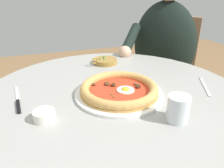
{
  "coord_description": "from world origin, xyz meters",
  "views": [
    {
      "loc": [
        0.68,
        -0.22,
        1.09
      ],
      "look_at": [
        -0.02,
        0.0,
        0.75
      ],
      "focal_mm": 35.56,
      "sensor_mm": 36.0,
      "label": 1
    }
  ],
  "objects_px": {
    "dining_table": "(113,128)",
    "water_glass": "(178,110)",
    "fork_utensil": "(205,86)",
    "pizza_on_plate": "(119,90)",
    "ramekin_capers": "(44,115)",
    "olive_pan": "(105,61)",
    "cafe_chair_diner": "(166,68)",
    "diner_person": "(161,73)",
    "steak_knife": "(18,102)"
  },
  "relations": [
    {
      "from": "water_glass",
      "to": "cafe_chair_diner",
      "type": "height_order",
      "value": "cafe_chair_diner"
    },
    {
      "from": "dining_table",
      "to": "olive_pan",
      "type": "xyz_separation_m",
      "value": [
        -0.32,
        0.06,
        0.17
      ]
    },
    {
      "from": "steak_knife",
      "to": "cafe_chair_diner",
      "type": "bearing_deg",
      "value": 122.48
    },
    {
      "from": "dining_table",
      "to": "diner_person",
      "type": "bearing_deg",
      "value": 135.83
    },
    {
      "from": "dining_table",
      "to": "water_glass",
      "type": "xyz_separation_m",
      "value": [
        0.22,
        0.13,
        0.19
      ]
    },
    {
      "from": "cafe_chair_diner",
      "to": "pizza_on_plate",
      "type": "bearing_deg",
      "value": -42.63
    },
    {
      "from": "olive_pan",
      "to": "cafe_chair_diner",
      "type": "height_order",
      "value": "cafe_chair_diner"
    },
    {
      "from": "dining_table",
      "to": "olive_pan",
      "type": "relative_size",
      "value": 7.3
    },
    {
      "from": "diner_person",
      "to": "cafe_chair_diner",
      "type": "relative_size",
      "value": 1.34
    },
    {
      "from": "fork_utensil",
      "to": "dining_table",
      "type": "bearing_deg",
      "value": -99.13
    },
    {
      "from": "water_glass",
      "to": "ramekin_capers",
      "type": "bearing_deg",
      "value": -108.28
    },
    {
      "from": "steak_knife",
      "to": "ramekin_capers",
      "type": "bearing_deg",
      "value": 32.07
    },
    {
      "from": "olive_pan",
      "to": "cafe_chair_diner",
      "type": "xyz_separation_m",
      "value": [
        -0.31,
        0.55,
        -0.21
      ]
    },
    {
      "from": "water_glass",
      "to": "diner_person",
      "type": "relative_size",
      "value": 0.07
    },
    {
      "from": "steak_knife",
      "to": "ramekin_capers",
      "type": "height_order",
      "value": "ramekin_capers"
    },
    {
      "from": "pizza_on_plate",
      "to": "water_glass",
      "type": "distance_m",
      "value": 0.23
    },
    {
      "from": "pizza_on_plate",
      "to": "diner_person",
      "type": "relative_size",
      "value": 0.27
    },
    {
      "from": "water_glass",
      "to": "ramekin_capers",
      "type": "distance_m",
      "value": 0.39
    },
    {
      "from": "pizza_on_plate",
      "to": "water_glass",
      "type": "relative_size",
      "value": 3.99
    },
    {
      "from": "water_glass",
      "to": "diner_person",
      "type": "height_order",
      "value": "diner_person"
    },
    {
      "from": "steak_knife",
      "to": "diner_person",
      "type": "distance_m",
      "value": 0.99
    },
    {
      "from": "dining_table",
      "to": "fork_utensil",
      "type": "relative_size",
      "value": 6.27
    },
    {
      "from": "olive_pan",
      "to": "fork_utensil",
      "type": "height_order",
      "value": "olive_pan"
    },
    {
      "from": "steak_knife",
      "to": "cafe_chair_diner",
      "type": "xyz_separation_m",
      "value": [
        -0.6,
        0.94,
        -0.2
      ]
    },
    {
      "from": "steak_knife",
      "to": "cafe_chair_diner",
      "type": "distance_m",
      "value": 1.13
    },
    {
      "from": "ramekin_capers",
      "to": "cafe_chair_diner",
      "type": "distance_m",
      "value": 1.15
    },
    {
      "from": "olive_pan",
      "to": "diner_person",
      "type": "height_order",
      "value": "diner_person"
    },
    {
      "from": "water_glass",
      "to": "diner_person",
      "type": "distance_m",
      "value": 0.87
    },
    {
      "from": "steak_knife",
      "to": "fork_utensil",
      "type": "xyz_separation_m",
      "value": [
        0.09,
        0.68,
        -0.0
      ]
    },
    {
      "from": "dining_table",
      "to": "water_glass",
      "type": "height_order",
      "value": "water_glass"
    },
    {
      "from": "steak_knife",
      "to": "diner_person",
      "type": "height_order",
      "value": "diner_person"
    },
    {
      "from": "cafe_chair_diner",
      "to": "fork_utensil",
      "type": "bearing_deg",
      "value": -20.53
    },
    {
      "from": "cafe_chair_diner",
      "to": "dining_table",
      "type": "bearing_deg",
      "value": -44.3
    },
    {
      "from": "steak_knife",
      "to": "ramekin_capers",
      "type": "distance_m",
      "value": 0.15
    },
    {
      "from": "pizza_on_plate",
      "to": "cafe_chair_diner",
      "type": "bearing_deg",
      "value": 137.37
    },
    {
      "from": "pizza_on_plate",
      "to": "ramekin_capers",
      "type": "bearing_deg",
      "value": -73.05
    },
    {
      "from": "ramekin_capers",
      "to": "olive_pan",
      "type": "xyz_separation_m",
      "value": [
        -0.42,
        0.31,
        -0.0
      ]
    },
    {
      "from": "water_glass",
      "to": "steak_knife",
      "type": "relative_size",
      "value": 0.39
    },
    {
      "from": "pizza_on_plate",
      "to": "steak_knife",
      "type": "bearing_deg",
      "value": -98.23
    },
    {
      "from": "diner_person",
      "to": "dining_table",
      "type": "bearing_deg",
      "value": -44.17
    },
    {
      "from": "olive_pan",
      "to": "pizza_on_plate",
      "type": "bearing_deg",
      "value": -7.74
    },
    {
      "from": "steak_knife",
      "to": "olive_pan",
      "type": "relative_size",
      "value": 1.5
    },
    {
      "from": "water_glass",
      "to": "fork_utensil",
      "type": "bearing_deg",
      "value": 125.22
    },
    {
      "from": "diner_person",
      "to": "ramekin_capers",
      "type": "bearing_deg",
      "value": -50.41
    },
    {
      "from": "dining_table",
      "to": "fork_utensil",
      "type": "height_order",
      "value": "fork_utensil"
    },
    {
      "from": "water_glass",
      "to": "cafe_chair_diner",
      "type": "relative_size",
      "value": 0.09
    },
    {
      "from": "ramekin_capers",
      "to": "cafe_chair_diner",
      "type": "xyz_separation_m",
      "value": [
        -0.73,
        0.86,
        -0.22
      ]
    },
    {
      "from": "diner_person",
      "to": "cafe_chair_diner",
      "type": "bearing_deg",
      "value": 135.02
    },
    {
      "from": "cafe_chair_diner",
      "to": "olive_pan",
      "type": "bearing_deg",
      "value": -60.63
    },
    {
      "from": "pizza_on_plate",
      "to": "diner_person",
      "type": "distance_m",
      "value": 0.77
    }
  ]
}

